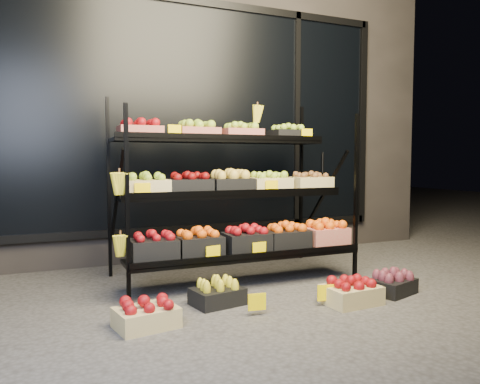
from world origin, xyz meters
name	(u,v)px	position (x,y,z in m)	size (l,w,h in m)	color
ground	(263,296)	(0.00, 0.00, 0.00)	(24.00, 24.00, 0.00)	#514F4C
building	(174,108)	(0.00, 2.59, 1.75)	(6.00, 2.08, 3.50)	#2D2826
display_rack	(233,193)	(-0.01, 0.60, 0.79)	(2.18, 1.02, 1.73)	black
tag_floor_a	(257,307)	(-0.24, -0.40, 0.06)	(0.13, 0.01, 0.12)	#FED800
tag_floor_b	(326,298)	(0.32, -0.40, 0.06)	(0.13, 0.01, 0.12)	#FED800
floor_crate_left	(146,314)	(-1.00, -0.32, 0.09)	(0.43, 0.35, 0.20)	#D6C17B
floor_crate_midleft	(217,293)	(-0.41, -0.05, 0.09)	(0.41, 0.33, 0.19)	black
floor_crate_midright	(351,291)	(0.53, -0.43, 0.10)	(0.42, 0.32, 0.20)	#D6C17B
floor_crate_right	(392,283)	(1.00, -0.35, 0.09)	(0.42, 0.36, 0.19)	black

